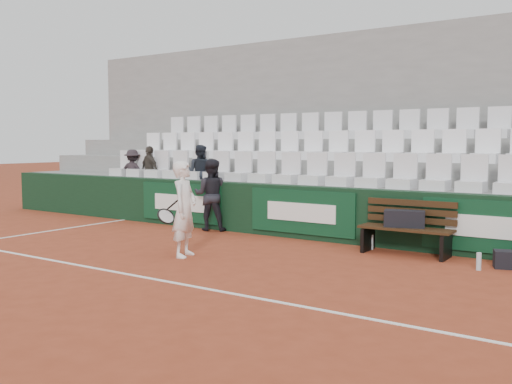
% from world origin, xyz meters
% --- Properties ---
extents(ground, '(80.00, 80.00, 0.00)m').
position_xyz_m(ground, '(0.00, 0.00, 0.00)').
color(ground, '#923A21').
rests_on(ground, ground).
extents(court_baseline, '(18.00, 0.06, 0.01)m').
position_xyz_m(court_baseline, '(0.00, 0.00, 0.00)').
color(court_baseline, white).
rests_on(court_baseline, ground).
extents(back_barrier, '(18.00, 0.34, 1.00)m').
position_xyz_m(back_barrier, '(0.07, 3.99, 0.50)').
color(back_barrier, black).
rests_on(back_barrier, ground).
extents(grandstand_tier_front, '(18.00, 0.95, 1.00)m').
position_xyz_m(grandstand_tier_front, '(0.00, 4.62, 0.50)').
color(grandstand_tier_front, gray).
rests_on(grandstand_tier_front, ground).
extents(grandstand_tier_mid, '(18.00, 0.95, 1.45)m').
position_xyz_m(grandstand_tier_mid, '(0.00, 5.58, 0.72)').
color(grandstand_tier_mid, gray).
rests_on(grandstand_tier_mid, ground).
extents(grandstand_tier_back, '(18.00, 0.95, 1.90)m').
position_xyz_m(grandstand_tier_back, '(0.00, 6.53, 0.95)').
color(grandstand_tier_back, gray).
rests_on(grandstand_tier_back, ground).
extents(grandstand_rear_wall, '(18.00, 0.30, 4.40)m').
position_xyz_m(grandstand_rear_wall, '(0.00, 7.15, 2.20)').
color(grandstand_rear_wall, gray).
rests_on(grandstand_rear_wall, ground).
extents(seat_row_front, '(11.90, 0.44, 0.63)m').
position_xyz_m(seat_row_front, '(0.00, 4.45, 1.31)').
color(seat_row_front, silver).
rests_on(seat_row_front, grandstand_tier_front).
extents(seat_row_mid, '(11.90, 0.44, 0.63)m').
position_xyz_m(seat_row_mid, '(0.00, 5.40, 1.77)').
color(seat_row_mid, white).
rests_on(seat_row_mid, grandstand_tier_mid).
extents(seat_row_back, '(11.90, 0.44, 0.63)m').
position_xyz_m(seat_row_back, '(0.00, 6.35, 2.21)').
color(seat_row_back, silver).
rests_on(seat_row_back, grandstand_tier_back).
extents(bench_left, '(1.50, 0.56, 0.45)m').
position_xyz_m(bench_left, '(1.93, 3.50, 0.23)').
color(bench_left, '#372110').
rests_on(bench_left, ground).
extents(sports_bag_left, '(0.69, 0.44, 0.27)m').
position_xyz_m(sports_bag_left, '(1.89, 3.54, 0.59)').
color(sports_bag_left, black).
rests_on(sports_bag_left, bench_left).
extents(sports_bag_ground, '(0.48, 0.38, 0.26)m').
position_xyz_m(sports_bag_ground, '(3.52, 3.38, 0.13)').
color(sports_bag_ground, black).
rests_on(sports_bag_ground, ground).
extents(water_bottle_near, '(0.07, 0.07, 0.26)m').
position_xyz_m(water_bottle_near, '(1.29, 3.62, 0.13)').
color(water_bottle_near, silver).
rests_on(water_bottle_near, ground).
extents(water_bottle_far, '(0.07, 0.07, 0.25)m').
position_xyz_m(water_bottle_far, '(3.18, 3.01, 0.13)').
color(water_bottle_far, silver).
rests_on(water_bottle_far, ground).
extents(tennis_player, '(0.75, 0.64, 1.53)m').
position_xyz_m(tennis_player, '(-0.96, 1.40, 0.76)').
color(tennis_player, white).
rests_on(tennis_player, ground).
extents(ball_kid, '(0.89, 0.81, 1.48)m').
position_xyz_m(ball_kid, '(-2.31, 3.76, 0.74)').
color(ball_kid, black).
rests_on(ball_kid, ground).
extents(spectator_a, '(0.81, 0.63, 1.10)m').
position_xyz_m(spectator_a, '(-5.36, 4.50, 1.55)').
color(spectator_a, black).
rests_on(spectator_a, grandstand_tier_front).
extents(spectator_b, '(0.75, 0.46, 1.19)m').
position_xyz_m(spectator_b, '(-4.78, 4.50, 1.59)').
color(spectator_b, '#36312B').
rests_on(spectator_b, grandstand_tier_front).
extents(spectator_c, '(0.67, 0.57, 1.22)m').
position_xyz_m(spectator_c, '(-3.21, 4.50, 1.61)').
color(spectator_c, black).
rests_on(spectator_c, grandstand_tier_front).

